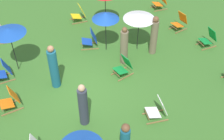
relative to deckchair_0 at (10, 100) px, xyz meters
The scene contains 18 objects.
ground_plane 2.52m from the deckchair_0, 85.45° to the left, with size 40.00×40.00×0.00m, color #386B28.
deckchair_0 is the anchor object (origin of this frame).
deckchair_1 4.32m from the deckchair_0, 119.50° to the left, with size 0.69×0.87×0.83m.
deckchair_4 8.38m from the deckchair_0, 90.37° to the left, with size 0.50×0.77×0.83m.
deckchair_6 4.17m from the deckchair_0, behind, with size 0.61×0.84×0.83m.
deckchair_7 1.59m from the deckchair_0, behind, with size 0.50×0.77×0.83m.
deckchair_8 5.92m from the deckchair_0, 136.87° to the left, with size 0.53×0.79×0.83m.
deckchair_11 9.03m from the deckchair_0, 114.17° to the left, with size 0.52×0.79×0.83m.
deckchair_12 8.20m from the deckchair_0, 101.76° to the left, with size 0.59×0.82×0.83m.
deckchair_13 4.94m from the deckchair_0, 60.00° to the left, with size 0.61×0.83×0.83m.
deckchair_14 4.24m from the deckchair_0, 89.03° to the left, with size 0.62×0.84×0.83m.
umbrella_0 2.48m from the deckchair_0, 162.75° to the left, with size 1.25×1.25×1.91m.
umbrella_2 4.75m from the deckchair_0, 111.02° to the left, with size 1.09×1.09×1.80m.
umbrella_3 5.75m from the deckchair_0, 101.76° to the left, with size 1.28×1.28×1.71m.
person_0 6.01m from the deckchair_0, 96.10° to the left, with size 0.40×0.40×1.74m.
person_1 2.64m from the deckchair_0, 50.79° to the left, with size 0.39×0.39×1.67m.
person_2 1.81m from the deckchair_0, 103.87° to the left, with size 0.37×0.37×1.80m.
person_3 4.63m from the deckchair_0, 97.22° to the left, with size 0.41×0.41×1.66m.
Camera 1 is at (7.42, -2.26, 7.66)m, focal length 47.30 mm.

